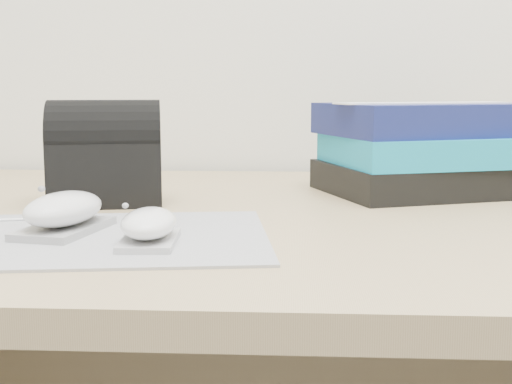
# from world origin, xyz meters

# --- Properties ---
(desk) EXTENTS (1.60, 0.80, 0.73)m
(desk) POSITION_xyz_m (0.00, 1.64, 0.50)
(desk) COLOR tan
(desk) RESTS_ON ground
(mousepad) EXTENTS (0.36, 0.30, 0.00)m
(mousepad) POSITION_xyz_m (-0.26, 1.40, 0.73)
(mousepad) COLOR gray
(mousepad) RESTS_ON desk
(mouse_rear) EXTENTS (0.08, 0.12, 0.05)m
(mouse_rear) POSITION_xyz_m (-0.30, 1.42, 0.75)
(mouse_rear) COLOR #98989A
(mouse_rear) RESTS_ON mousepad
(mouse_front) EXTENTS (0.06, 0.10, 0.04)m
(mouse_front) POSITION_xyz_m (-0.20, 1.37, 0.75)
(mouse_front) COLOR #AEAEB1
(mouse_front) RESTS_ON mousepad
(book_stack) EXTENTS (0.31, 0.28, 0.13)m
(book_stack) POSITION_xyz_m (0.11, 1.73, 0.79)
(book_stack) COLOR black
(book_stack) RESTS_ON desk
(pouch) EXTENTS (0.16, 0.12, 0.13)m
(pouch) POSITION_xyz_m (-0.31, 1.61, 0.79)
(pouch) COLOR black
(pouch) RESTS_ON desk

